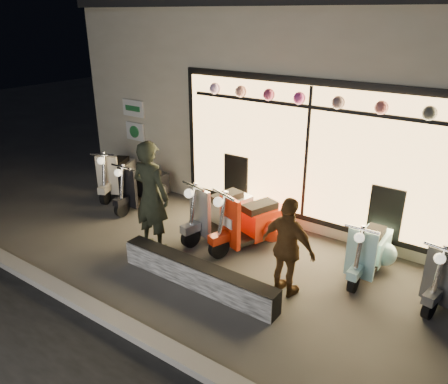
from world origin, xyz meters
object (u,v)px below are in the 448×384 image
Objects in this scene: man at (151,196)px; scooter_red at (257,222)px; graffiti_barrier at (198,275)px; scooter_silver at (224,211)px; woman at (288,248)px.

scooter_red is at bearing -144.74° from man.
man is (-1.41, 0.52, 0.78)m from graffiti_barrier.
man is at bearing -122.64° from scooter_red.
scooter_silver is 1.01× the size of scooter_red.
scooter_red is (0.05, 1.64, 0.25)m from graffiti_barrier.
graffiti_barrier is at bearing 157.47° from man.
scooter_silver is at bearing 112.13° from graffiti_barrier.
scooter_red is at bearing -33.00° from woman.
scooter_red reaches higher than scooter_silver.
scooter_silver is 1.47m from man.
scooter_silver is 2.17m from woman.
scooter_silver is at bearing -20.57° from woman.
man is at bearing -109.58° from scooter_silver.
woman is at bearing -17.15° from scooter_silver.
scooter_red is 1.91m from man.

